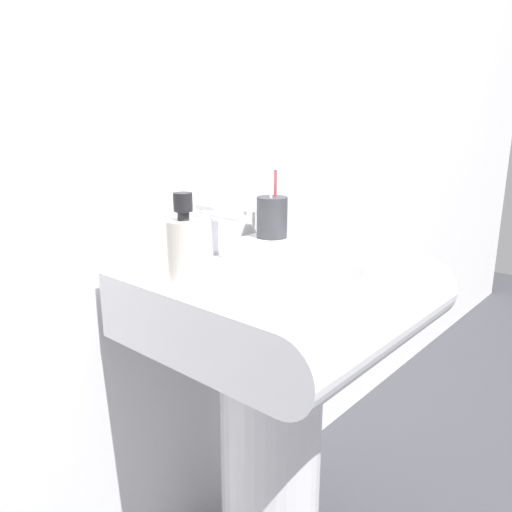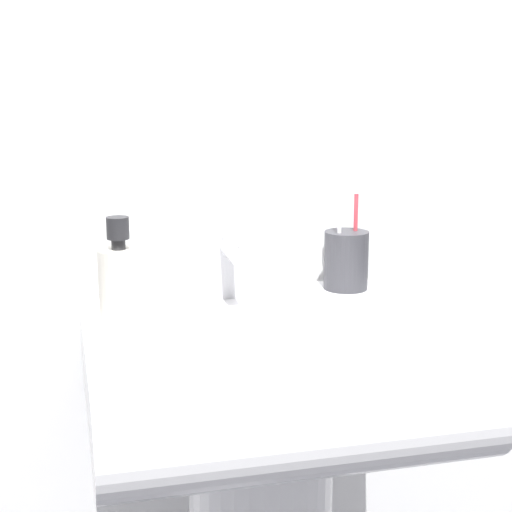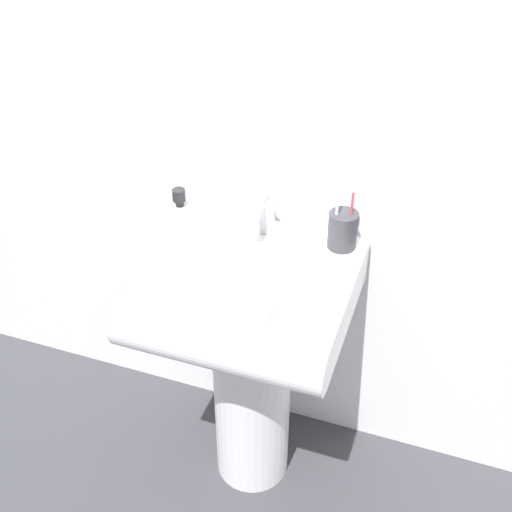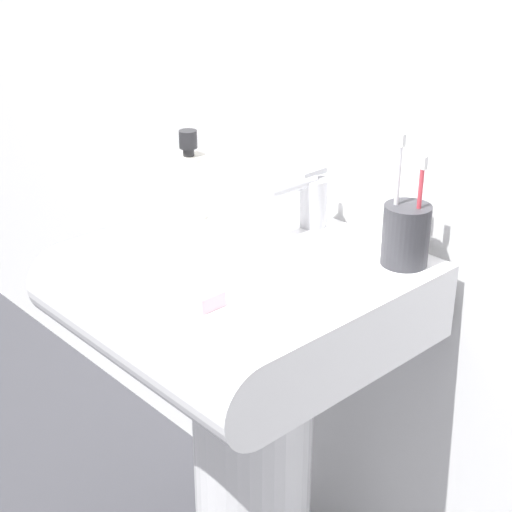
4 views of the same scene
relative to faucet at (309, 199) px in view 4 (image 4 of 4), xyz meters
name	(u,v)px [view 4 (image 4 of 4)]	position (x,y,z in m)	size (l,w,h in m)	color
sink_pedestal	(253,473)	(0.02, -0.15, -0.51)	(0.22, 0.22, 0.65)	white
sink_basin	(230,299)	(0.02, -0.20, -0.12)	(0.51, 0.49, 0.13)	white
faucet	(309,199)	(0.00, 0.00, 0.00)	(0.05, 0.13, 0.10)	#B7B7BC
toothbrush_cup	(406,234)	(0.21, 0.00, 0.00)	(0.07, 0.07, 0.21)	#38383D
soap_bottle	(190,183)	(-0.18, -0.12, 0.01)	(0.06, 0.06, 0.16)	silver
bar_soap	(195,293)	(0.08, -0.32, -0.04)	(0.09, 0.04, 0.02)	silver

